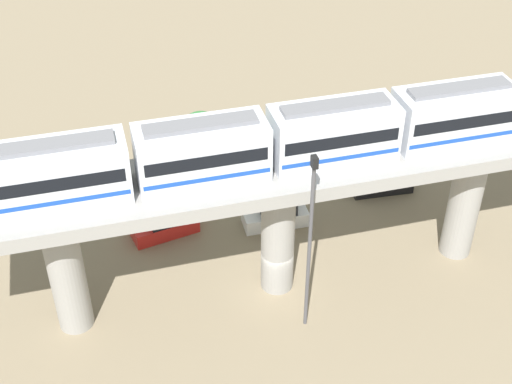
# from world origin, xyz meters

# --- Properties ---
(ground_plane) EXTENTS (120.00, 120.00, 0.00)m
(ground_plane) POSITION_xyz_m (0.00, 0.00, 0.00)
(ground_plane) COLOR #84755B
(viaduct) EXTENTS (5.20, 35.80, 8.54)m
(viaduct) POSITION_xyz_m (0.00, 0.00, 6.60)
(viaduct) COLOR #999691
(viaduct) RESTS_ON ground
(train) EXTENTS (2.64, 27.45, 3.24)m
(train) POSITION_xyz_m (0.00, -0.59, 10.07)
(train) COLOR silver
(train) RESTS_ON viaduct
(parked_car_red) EXTENTS (2.56, 4.46, 1.76)m
(parked_car_red) POSITION_xyz_m (-6.43, -5.59, 0.74)
(parked_car_red) COLOR red
(parked_car_red) RESTS_ON ground
(parked_car_white) EXTENTS (1.94, 4.26, 1.76)m
(parked_car_white) POSITION_xyz_m (-5.54, 1.57, 0.74)
(parked_car_white) COLOR white
(parked_car_white) RESTS_ON ground
(parked_car_black) EXTENTS (2.08, 4.31, 1.76)m
(parked_car_black) POSITION_xyz_m (-7.20, 9.76, 0.74)
(parked_car_black) COLOR black
(parked_car_black) RESTS_ON ground
(tree_near_viaduct) EXTENTS (3.46, 3.46, 4.78)m
(tree_near_viaduct) POSITION_xyz_m (-12.64, -1.79, 3.04)
(tree_near_viaduct) COLOR brown
(tree_near_viaduct) RESTS_ON ground
(signal_post) EXTENTS (0.44, 0.28, 11.14)m
(signal_post) POSITION_xyz_m (3.40, 0.64, 6.10)
(signal_post) COLOR #4C4C51
(signal_post) RESTS_ON ground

